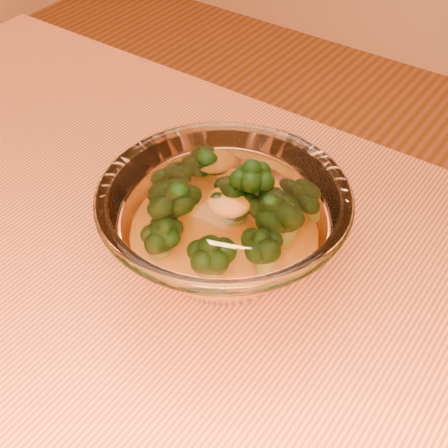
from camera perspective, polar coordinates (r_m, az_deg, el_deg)
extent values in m
cube|color=#E27244|center=(0.55, -7.34, -13.97)|extent=(1.20, 0.80, 0.04)
cylinder|color=brown|center=(1.25, -14.41, -0.33)|extent=(0.06, 0.06, 0.71)
ellipsoid|color=white|center=(0.59, 0.00, -3.45)|extent=(0.10, 0.10, 0.02)
torus|color=white|center=(0.53, 0.00, 2.59)|extent=(0.22, 0.22, 0.01)
ellipsoid|color=orange|center=(0.57, 0.00, -1.88)|extent=(0.12, 0.12, 0.03)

